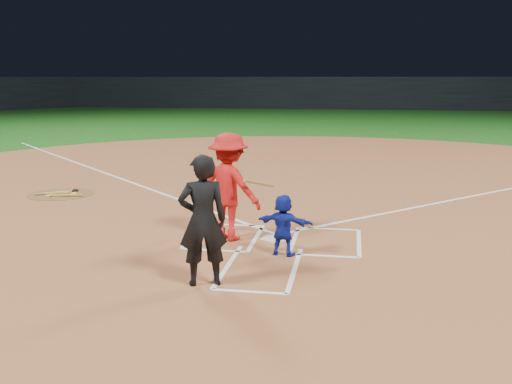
% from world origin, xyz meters
% --- Properties ---
extents(ground, '(120.00, 120.00, 0.00)m').
position_xyz_m(ground, '(0.00, 0.00, 0.00)').
color(ground, '#144D13').
rests_on(ground, ground).
extents(home_plate_dirt, '(28.00, 28.00, 0.01)m').
position_xyz_m(home_plate_dirt, '(0.00, 6.00, 0.01)').
color(home_plate_dirt, brown).
rests_on(home_plate_dirt, ground).
extents(stadium_wall_far, '(80.00, 1.20, 3.20)m').
position_xyz_m(stadium_wall_far, '(0.00, 48.00, 1.60)').
color(stadium_wall_far, black).
rests_on(stadium_wall_far, ground).
extents(home_plate, '(0.60, 0.60, 0.02)m').
position_xyz_m(home_plate, '(0.00, 0.00, 0.02)').
color(home_plate, silver).
rests_on(home_plate, home_plate_dirt).
extents(on_deck_circle, '(1.70, 1.70, 0.01)m').
position_xyz_m(on_deck_circle, '(-6.18, 3.32, 0.02)').
color(on_deck_circle, brown).
rests_on(on_deck_circle, home_plate_dirt).
extents(on_deck_logo, '(0.80, 0.80, 0.00)m').
position_xyz_m(on_deck_logo, '(-6.18, 3.32, 0.02)').
color(on_deck_logo, gold).
rests_on(on_deck_logo, on_deck_circle).
extents(on_deck_bat_a, '(0.28, 0.83, 0.06)m').
position_xyz_m(on_deck_bat_a, '(-6.03, 3.57, 0.05)').
color(on_deck_bat_a, '#A06A3A').
rests_on(on_deck_bat_a, on_deck_circle).
extents(on_deck_bat_b, '(0.79, 0.40, 0.06)m').
position_xyz_m(on_deck_bat_b, '(-6.38, 3.22, 0.05)').
color(on_deck_bat_b, olive).
rests_on(on_deck_bat_b, on_deck_circle).
extents(on_deck_bat_c, '(0.83, 0.24, 0.06)m').
position_xyz_m(on_deck_bat_c, '(-5.88, 3.02, 0.05)').
color(on_deck_bat_c, olive).
rests_on(on_deck_bat_c, on_deck_circle).
extents(bat_weight_donut, '(0.19, 0.19, 0.05)m').
position_xyz_m(bat_weight_donut, '(-5.98, 3.72, 0.05)').
color(bat_weight_donut, black).
rests_on(bat_weight_donut, on_deck_circle).
extents(catcher, '(1.05, 0.54, 1.08)m').
position_xyz_m(catcher, '(0.28, -0.97, 0.55)').
color(catcher, '#1323A1').
rests_on(catcher, home_plate_dirt).
extents(umpire, '(0.84, 0.69, 1.96)m').
position_xyz_m(umpire, '(-0.72, -2.60, 0.99)').
color(umpire, black).
rests_on(umpire, home_plate_dirt).
extents(chalk_markings, '(28.35, 17.32, 0.01)m').
position_xyz_m(chalk_markings, '(0.00, 5.29, 0.01)').
color(chalk_markings, white).
rests_on(chalk_markings, home_plate_dirt).
extents(batter_at_plate, '(1.59, 1.20, 2.03)m').
position_xyz_m(batter_at_plate, '(-0.86, -0.15, 1.03)').
color(batter_at_plate, red).
rests_on(batter_at_plate, home_plate_dirt).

